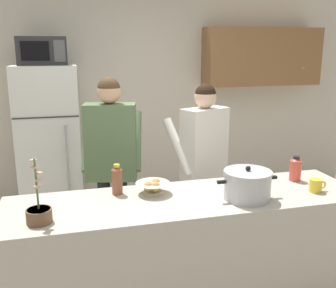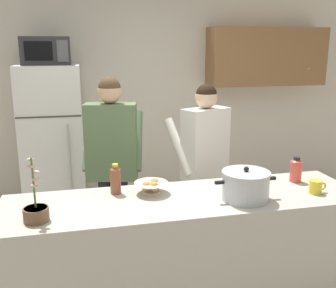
# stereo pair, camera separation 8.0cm
# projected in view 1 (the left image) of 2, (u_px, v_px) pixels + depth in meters

# --- Properties ---
(back_wall_unit) EXTENTS (6.00, 0.48, 2.60)m
(back_wall_unit) POSITION_uv_depth(u_px,v_px,m) (153.00, 94.00, 4.74)
(back_wall_unit) COLOR silver
(back_wall_unit) RESTS_ON ground
(kitchen_island) EXTENTS (2.49, 0.68, 0.92)m
(kitchen_island) POSITION_uv_depth(u_px,v_px,m) (187.00, 257.00, 2.77)
(kitchen_island) COLOR #BCB7A8
(kitchen_island) RESTS_ON ground
(refrigerator) EXTENTS (0.64, 0.68, 1.76)m
(refrigerator) POSITION_uv_depth(u_px,v_px,m) (50.00, 148.00, 4.17)
(refrigerator) COLOR white
(refrigerator) RESTS_ON ground
(microwave) EXTENTS (0.48, 0.37, 0.28)m
(microwave) POSITION_uv_depth(u_px,v_px,m) (43.00, 51.00, 3.91)
(microwave) COLOR #2D2D30
(microwave) RESTS_ON refrigerator
(person_near_pot) EXTENTS (0.58, 0.50, 1.70)m
(person_near_pot) POSITION_uv_depth(u_px,v_px,m) (111.00, 152.00, 3.30)
(person_near_pot) COLOR black
(person_near_pot) RESTS_ON ground
(person_by_sink) EXTENTS (0.60, 0.56, 1.63)m
(person_by_sink) POSITION_uv_depth(u_px,v_px,m) (203.00, 153.00, 3.43)
(person_by_sink) COLOR black
(person_by_sink) RESTS_ON ground
(cooking_pot) EXTENTS (0.44, 0.33, 0.23)m
(cooking_pot) POSITION_uv_depth(u_px,v_px,m) (247.00, 185.00, 2.62)
(cooking_pot) COLOR silver
(cooking_pot) RESTS_ON kitchen_island
(coffee_mug) EXTENTS (0.13, 0.09, 0.10)m
(coffee_mug) POSITION_uv_depth(u_px,v_px,m) (316.00, 185.00, 2.76)
(coffee_mug) COLOR yellow
(coffee_mug) RESTS_ON kitchen_island
(bread_bowl) EXTENTS (0.24, 0.24, 0.10)m
(bread_bowl) POSITION_uv_depth(u_px,v_px,m) (153.00, 187.00, 2.73)
(bread_bowl) COLOR beige
(bread_bowl) RESTS_ON kitchen_island
(bottle_near_edge) EXTENTS (0.09, 0.09, 0.20)m
(bottle_near_edge) POSITION_uv_depth(u_px,v_px,m) (295.00, 169.00, 2.99)
(bottle_near_edge) COLOR #D84C3F
(bottle_near_edge) RESTS_ON kitchen_island
(bottle_mid_counter) EXTENTS (0.08, 0.08, 0.22)m
(bottle_mid_counter) POSITION_uv_depth(u_px,v_px,m) (117.00, 180.00, 2.71)
(bottle_mid_counter) COLOR brown
(bottle_mid_counter) RESTS_ON kitchen_island
(potted_orchid) EXTENTS (0.15, 0.15, 0.40)m
(potted_orchid) POSITION_uv_depth(u_px,v_px,m) (39.00, 212.00, 2.27)
(potted_orchid) COLOR brown
(potted_orchid) RESTS_ON kitchen_island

